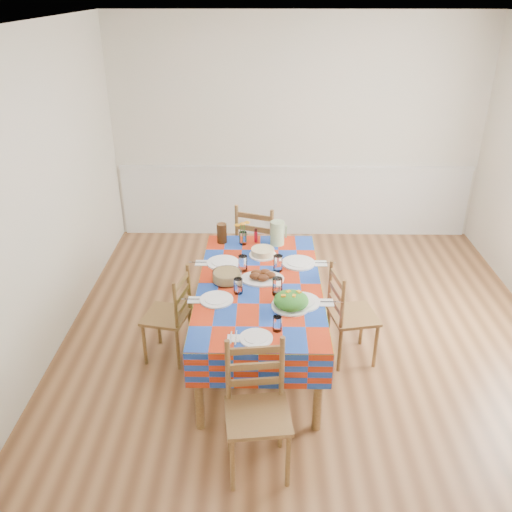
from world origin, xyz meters
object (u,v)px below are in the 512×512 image
(dining_table, at_px, (260,292))
(chair_left, at_px, (170,316))
(meat_platter, at_px, (262,277))
(green_pitcher, at_px, (277,233))
(chair_far, at_px, (259,248))
(tea_pitcher, at_px, (222,233))
(chair_near, at_px, (257,411))
(chair_right, at_px, (349,315))

(dining_table, xyz_separation_m, chair_left, (-0.76, -0.01, -0.24))
(meat_platter, height_order, green_pitcher, green_pitcher)
(chair_left, bearing_deg, dining_table, 102.73)
(meat_platter, bearing_deg, dining_table, -107.08)
(dining_table, height_order, chair_far, chair_far)
(dining_table, xyz_separation_m, meat_platter, (0.02, 0.06, 0.11))
(tea_pitcher, distance_m, chair_left, 0.98)
(green_pitcher, relative_size, chair_near, 0.24)
(chair_near, height_order, chair_left, chair_near)
(chair_right, bearing_deg, chair_left, 78.99)
(meat_platter, height_order, chair_near, chair_near)
(dining_table, relative_size, chair_far, 1.92)
(meat_platter, relative_size, chair_right, 0.42)
(meat_platter, bearing_deg, chair_left, -174.65)
(meat_platter, bearing_deg, green_pitcher, 78.56)
(green_pitcher, height_order, chair_near, green_pitcher)
(tea_pitcher, bearing_deg, chair_far, 48.98)
(tea_pitcher, relative_size, chair_near, 0.20)
(dining_table, bearing_deg, chair_right, -0.59)
(chair_near, bearing_deg, green_pitcher, 78.46)
(tea_pitcher, relative_size, chair_right, 0.22)
(meat_platter, distance_m, green_pitcher, 0.71)
(tea_pitcher, xyz_separation_m, chair_right, (1.12, -0.80, -0.40))
(chair_right, bearing_deg, dining_table, 78.39)
(chair_near, bearing_deg, meat_platter, 82.17)
(dining_table, height_order, chair_near, chair_near)
(chair_right, bearing_deg, tea_pitcher, 43.57)
(chair_far, bearing_deg, dining_table, 110.92)
(meat_platter, height_order, chair_right, chair_right)
(meat_platter, relative_size, chair_left, 0.44)
(tea_pitcher, height_order, chair_far, chair_far)
(dining_table, relative_size, chair_left, 2.25)
(dining_table, xyz_separation_m, chair_near, (-0.01, -1.19, -0.20))
(chair_far, bearing_deg, chair_near, 110.42)
(meat_platter, relative_size, chair_far, 0.37)
(dining_table, bearing_deg, meat_platter, 72.92)
(chair_near, bearing_deg, chair_left, 115.81)
(chair_right, bearing_deg, meat_platter, 73.36)
(chair_far, bearing_deg, chair_right, 142.96)
(meat_platter, distance_m, tea_pitcher, 0.82)
(dining_table, distance_m, green_pitcher, 0.80)
(green_pitcher, distance_m, chair_near, 2.00)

